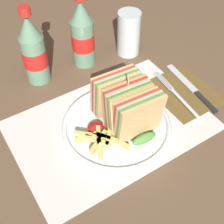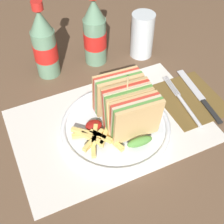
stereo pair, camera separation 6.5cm
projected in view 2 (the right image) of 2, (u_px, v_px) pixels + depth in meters
name	position (u px, v px, depth m)	size (l,w,h in m)	color
ground_plane	(115.00, 137.00, 0.71)	(4.00, 4.00, 0.00)	brown
placemat	(111.00, 125.00, 0.73)	(0.45, 0.31, 0.00)	silver
plate_main	(116.00, 127.00, 0.72)	(0.25, 0.25, 0.02)	white
club_sandwich	(126.00, 107.00, 0.68)	(0.11, 0.16, 0.14)	tan
fries_pile	(96.00, 137.00, 0.67)	(0.09, 0.10, 0.02)	#E5C166
ketchup_blob	(94.00, 125.00, 0.70)	(0.04, 0.03, 0.01)	maroon
napkin	(190.00, 99.00, 0.79)	(0.15, 0.17, 0.00)	brown
fork	(185.00, 105.00, 0.77)	(0.03, 0.19, 0.01)	silver
knife	(199.00, 95.00, 0.79)	(0.03, 0.20, 0.00)	black
coke_bottle_near	(44.00, 45.00, 0.80)	(0.06, 0.06, 0.21)	slate
coke_bottle_far	(95.00, 33.00, 0.84)	(0.06, 0.06, 0.21)	slate
glass_near	(142.00, 38.00, 0.88)	(0.06, 0.06, 0.13)	silver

